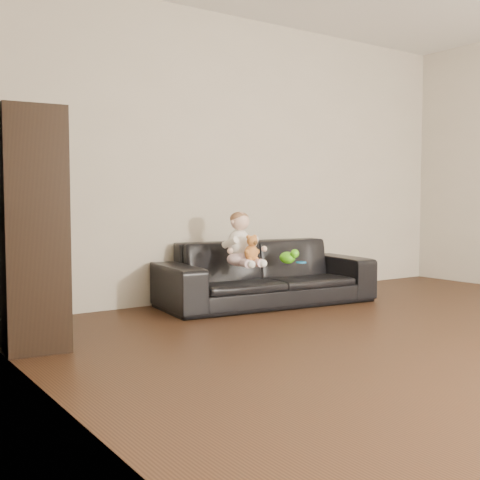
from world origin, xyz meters
TOP-DOWN VIEW (x-y plane):
  - wall_back at (0.00, 2.75)m, footprint 5.00×0.00m
  - wall_left at (-2.50, 0.00)m, footprint 0.00×5.50m
  - sofa at (-0.17, 2.25)m, footprint 1.96×0.94m
  - cabinet at (-2.30, 1.83)m, footprint 0.42×0.54m
  - shelf_item at (-2.28, 1.83)m, footprint 0.20×0.27m
  - baby at (-0.51, 2.15)m, footprint 0.33×0.40m
  - teddy_bear at (-0.50, 2.01)m, footprint 0.12×0.12m
  - toy_green at (-0.06, 2.10)m, footprint 0.17×0.18m
  - toy_rattle at (-0.03, 2.17)m, footprint 0.10×0.10m
  - toy_blue_disc at (0.08, 2.08)m, footprint 0.11×0.11m

SIDE VIEW (x-z plane):
  - sofa at x=-0.17m, z-range 0.00..0.55m
  - toy_blue_disc at x=0.08m, z-range 0.36..0.38m
  - toy_rattle at x=-0.03m, z-range 0.36..0.44m
  - toy_green at x=-0.06m, z-range 0.36..0.47m
  - teddy_bear at x=-0.50m, z-range 0.41..0.63m
  - baby at x=-0.51m, z-range 0.34..0.79m
  - cabinet at x=-2.30m, z-range 0.00..1.47m
  - shelf_item at x=-2.28m, z-range 0.92..1.20m
  - wall_back at x=0.00m, z-range -1.20..3.80m
  - wall_left at x=-2.50m, z-range -1.45..4.05m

